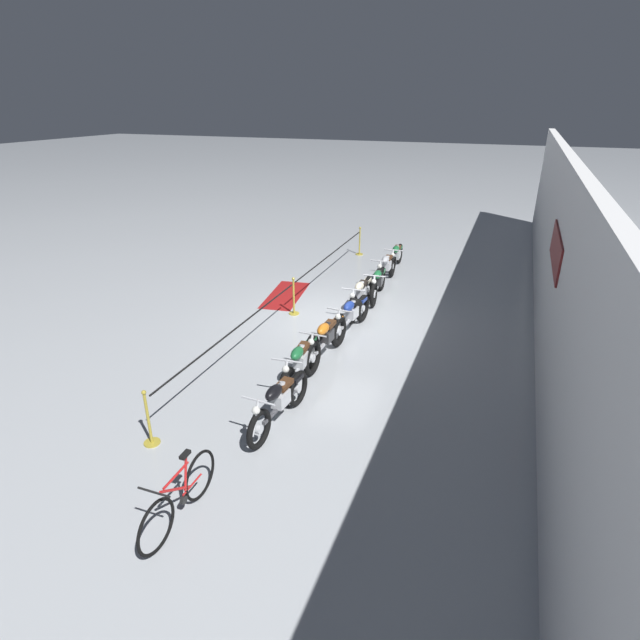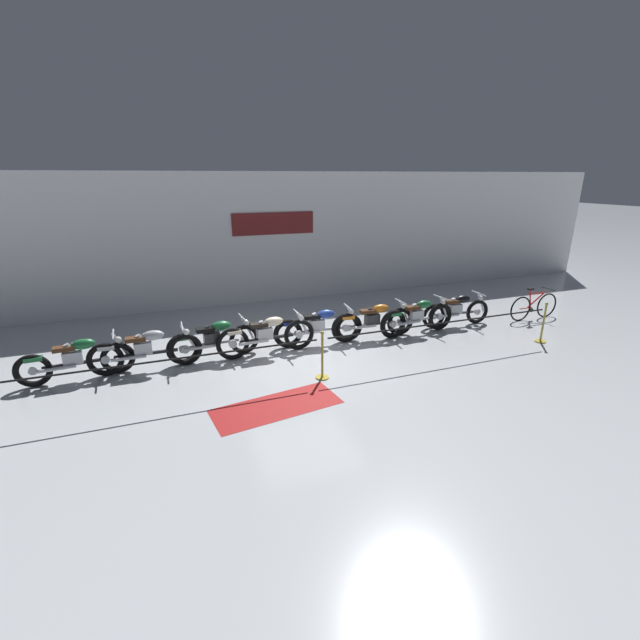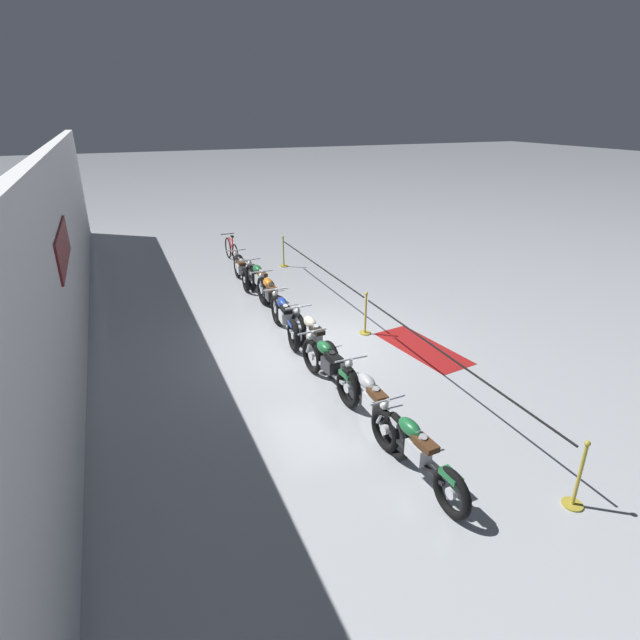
# 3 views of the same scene
# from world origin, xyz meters

# --- Properties ---
(ground_plane) EXTENTS (120.00, 120.00, 0.00)m
(ground_plane) POSITION_xyz_m (0.00, 0.00, 0.00)
(ground_plane) COLOR #B2B7BC
(back_wall) EXTENTS (28.00, 0.29, 4.20)m
(back_wall) POSITION_xyz_m (0.00, 5.12, 2.10)
(back_wall) COLOR white
(back_wall) RESTS_ON ground
(motorcycle_green_0) EXTENTS (2.27, 0.62, 0.93)m
(motorcycle_green_0) POSITION_xyz_m (-4.76, 0.56, 0.46)
(motorcycle_green_0) COLOR black
(motorcycle_green_0) RESTS_ON ground
(motorcycle_silver_1) EXTENTS (2.37, 0.62, 0.95)m
(motorcycle_silver_1) POSITION_xyz_m (-3.41, 0.55, 0.47)
(motorcycle_silver_1) COLOR black
(motorcycle_silver_1) RESTS_ON ground
(motorcycle_green_2) EXTENTS (2.15, 0.62, 0.94)m
(motorcycle_green_2) POSITION_xyz_m (-1.94, 0.68, 0.47)
(motorcycle_green_2) COLOR black
(motorcycle_green_2) RESTS_ON ground
(motorcycle_cream_3) EXTENTS (2.40, 0.62, 0.96)m
(motorcycle_cream_3) POSITION_xyz_m (-0.74, 0.51, 0.49)
(motorcycle_cream_3) COLOR black
(motorcycle_cream_3) RESTS_ON ground
(motorcycle_blue_4) EXTENTS (2.33, 0.62, 0.95)m
(motorcycle_blue_4) POSITION_xyz_m (0.64, 0.68, 0.46)
(motorcycle_blue_4) COLOR black
(motorcycle_blue_4) RESTS_ON ground
(motorcycle_orange_5) EXTENTS (2.34, 0.62, 0.96)m
(motorcycle_orange_5) POSITION_xyz_m (2.12, 0.57, 0.48)
(motorcycle_orange_5) COLOR black
(motorcycle_orange_5) RESTS_ON ground
(motorcycle_green_6) EXTENTS (2.30, 0.62, 0.97)m
(motorcycle_green_6) POSITION_xyz_m (3.37, 0.47, 0.47)
(motorcycle_green_6) COLOR black
(motorcycle_green_6) RESTS_ON ground
(motorcycle_black_7) EXTENTS (2.11, 0.62, 0.93)m
(motorcycle_black_7) POSITION_xyz_m (4.77, 0.67, 0.47)
(motorcycle_black_7) COLOR black
(motorcycle_black_7) RESTS_ON ground
(bicycle) EXTENTS (1.77, 0.48, 0.98)m
(bicycle) POSITION_xyz_m (7.29, 0.36, 0.40)
(bicycle) COLOR black
(bicycle) RESTS_ON ground
(stanchion_far_left) EXTENTS (12.14, 0.28, 1.05)m
(stanchion_far_left) POSITION_xyz_m (-1.48, -1.14, 0.75)
(stanchion_far_left) COLOR gold
(stanchion_far_left) RESTS_ON ground
(stanchion_mid_left) EXTENTS (0.28, 0.28, 1.05)m
(stanchion_mid_left) POSITION_xyz_m (0.04, -1.14, 0.36)
(stanchion_mid_left) COLOR gold
(stanchion_mid_left) RESTS_ON ground
(stanchion_mid_right) EXTENTS (0.28, 0.28, 1.05)m
(stanchion_mid_right) POSITION_xyz_m (6.06, -1.14, 0.36)
(stanchion_mid_right) COLOR gold
(stanchion_mid_right) RESTS_ON ground
(floor_banner) EXTENTS (2.49, 1.29, 0.01)m
(floor_banner) POSITION_xyz_m (-1.17, -1.96, 0.00)
(floor_banner) COLOR maroon
(floor_banner) RESTS_ON ground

